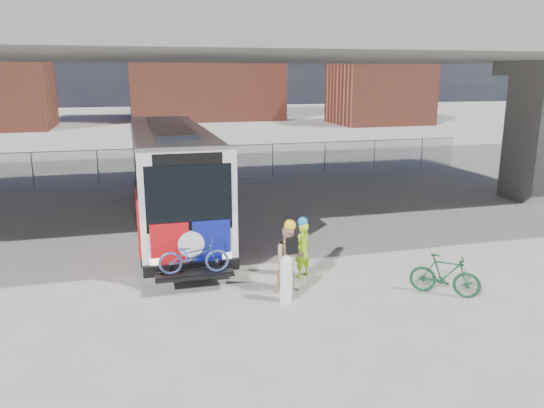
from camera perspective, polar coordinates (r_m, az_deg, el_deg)
name	(u,v)px	position (r m, az deg, el deg)	size (l,w,h in m)	color
ground	(249,254)	(16.61, -2.44, -5.39)	(160.00, 160.00, 0.00)	#9E9991
bus	(171,168)	(19.80, -10.84, 3.81)	(2.67, 12.95, 3.69)	silver
overpass	(223,42)	(19.64, -5.33, 16.92)	(40.00, 16.00, 7.95)	#605E59
chainlink_fence	(198,154)	(27.82, -7.95, 5.33)	(30.00, 0.06, 30.00)	gray
brick_buildings	(167,74)	(63.71, -11.24, 13.51)	(54.00, 22.00, 12.00)	brown
smokestack	(260,18)	(72.78, -1.26, 19.35)	(2.20, 2.20, 25.00)	brown
bollard	(286,277)	(13.04, 1.55, -7.88)	(0.31, 0.31, 1.20)	silver
cyclist_hivis	(302,248)	(14.58, 3.26, -4.76)	(0.68, 0.60, 1.71)	#A5EF19
cyclist_tan	(290,258)	(13.56, 1.92, -5.82)	(0.86, 0.68, 1.92)	tan
bike_parked	(445,275)	(14.18, 18.10, -7.28)	(0.49, 1.75, 1.05)	#16472B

